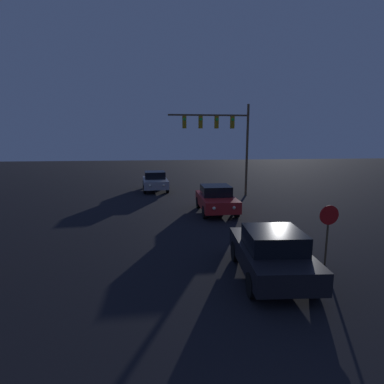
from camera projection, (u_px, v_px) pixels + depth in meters
car_near at (271, 253)px, 9.59m from camera, size 2.28×4.33×1.61m
car_mid at (216, 199)px, 18.02m from camera, size 2.06×4.24×1.61m
car_far at (155, 181)px, 25.54m from camera, size 2.26×4.32×1.61m
traffic_signal_mast at (223, 132)px, 22.38m from camera, size 6.09×0.30×6.92m
stop_sign at (328, 224)px, 10.33m from camera, size 0.69×0.07×2.17m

